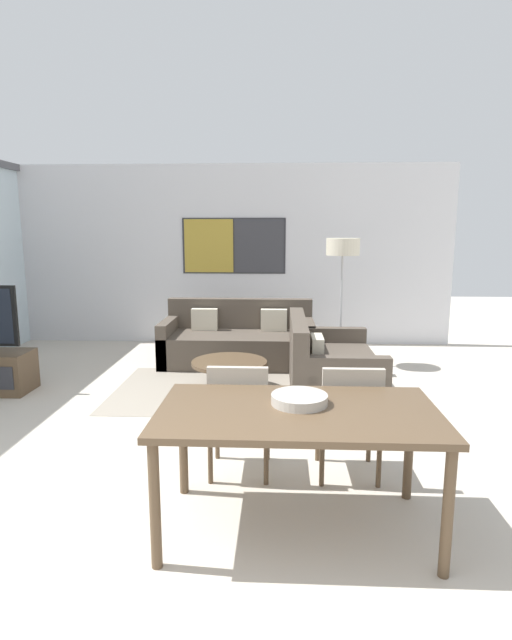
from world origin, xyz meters
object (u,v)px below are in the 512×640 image
at_px(fruit_bowl, 299,398).
at_px(sofa_side, 325,369).
at_px(coffee_table, 229,368).
at_px(floor_lamp, 343,254).
at_px(dining_table, 298,422).
at_px(dining_chair_left, 239,413).
at_px(dining_chair_centre, 349,415).
at_px(sofa_main, 239,342).

bearing_deg(fruit_bowl, sofa_side, 81.12).
height_order(coffee_table, floor_lamp, floor_lamp).
distance_m(dining_table, floor_lamp, 3.94).
bearing_deg(dining_table, sofa_side, 81.17).
relative_size(coffee_table, floor_lamp, 0.50).
relative_size(sofa_side, dining_chair_left, 1.82).
bearing_deg(dining_chair_left, dining_chair_centre, 0.01).
height_order(dining_chair_left, floor_lamp, floor_lamp).
distance_m(sofa_main, dining_table, 3.96).
bearing_deg(dining_chair_centre, coffee_table, 118.34).
relative_size(dining_table, fruit_bowl, 4.83).
xyz_separation_m(coffee_table, dining_chair_centre, (1.07, -1.98, 0.23)).
relative_size(dining_chair_left, dining_chair_centre, 1.00).
relative_size(dining_table, floor_lamp, 0.97).
distance_m(sofa_side, floor_lamp, 1.72).
bearing_deg(dining_table, dining_chair_left, 121.46).
xyz_separation_m(dining_table, dining_chair_left, (-0.40, 0.65, -0.20)).
height_order(coffee_table, fruit_bowl, fruit_bowl).
height_order(dining_chair_centre, floor_lamp, floor_lamp).
relative_size(dining_chair_centre, fruit_bowl, 2.55).
bearing_deg(dining_chair_left, sofa_side, 67.74).
relative_size(sofa_main, coffee_table, 2.39).
xyz_separation_m(dining_table, dining_chair_centre, (0.40, 0.65, -0.20)).
bearing_deg(floor_lamp, dining_chair_left, -109.32).
bearing_deg(sofa_main, dining_chair_centre, -71.71).
xyz_separation_m(sofa_side, dining_chair_left, (-0.80, -1.96, 0.21)).
bearing_deg(dining_table, coffee_table, 104.30).
distance_m(dining_chair_centre, floor_lamp, 3.32).
height_order(dining_chair_left, fruit_bowl, dining_chair_left).
height_order(sofa_main, dining_chair_left, dining_chair_left).
bearing_deg(coffee_table, dining_chair_centre, -61.66).
bearing_deg(floor_lamp, dining_table, -100.53).
distance_m(sofa_main, dining_chair_centre, 3.41).
height_order(sofa_main, dining_chair_centre, dining_chair_centre).
bearing_deg(sofa_side, fruit_bowl, 171.12).
distance_m(dining_chair_centre, fruit_bowl, 0.75).
xyz_separation_m(sofa_main, fruit_bowl, (0.68, -3.79, 0.53)).
bearing_deg(dining_chair_centre, dining_table, -121.45).
bearing_deg(floor_lamp, sofa_side, -104.21).
bearing_deg(sofa_side, floor_lamp, -14.21).
bearing_deg(fruit_bowl, dining_chair_left, 126.29).
distance_m(dining_table, dining_chair_centre, 0.79).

